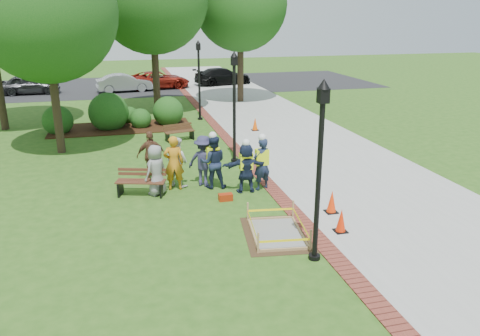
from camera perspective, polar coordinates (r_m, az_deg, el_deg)
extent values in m
plane|color=#285116|center=(13.67, -0.78, -5.68)|extent=(100.00, 100.00, 0.00)
cube|color=#9E9E99|center=(24.17, 5.18, 4.93)|extent=(6.00, 60.00, 0.02)
cube|color=maroon|center=(23.30, -2.41, 4.50)|extent=(0.50, 60.00, 0.03)
cube|color=#381E0F|center=(24.77, -14.24, 4.80)|extent=(7.00, 3.00, 0.05)
cube|color=black|center=(39.65, -10.17, 9.93)|extent=(36.00, 12.00, 0.01)
cube|color=#47331E|center=(12.53, 4.50, -8.05)|extent=(1.99, 2.50, 0.01)
cube|color=gray|center=(12.52, 4.50, -7.99)|extent=(1.43, 1.94, 0.04)
cube|color=tan|center=(12.51, 4.50, -7.91)|extent=(1.56, 2.08, 0.08)
cube|color=tan|center=(12.41, 4.53, -6.93)|extent=(1.60, 2.11, 0.55)
cube|color=yellow|center=(12.40, 4.53, -6.83)|extent=(1.54, 2.06, 0.06)
cube|color=brown|center=(15.22, -12.02, -1.61)|extent=(1.63, 0.90, 0.04)
cube|color=brown|center=(15.37, -11.85, -0.46)|extent=(1.50, 0.50, 0.25)
cube|color=black|center=(15.31, -11.96, -2.49)|extent=(1.50, 0.91, 0.46)
cube|color=brown|center=(21.68, -7.38, 4.43)|extent=(1.44, 0.74, 0.04)
cube|color=brown|center=(21.83, -7.62, 5.09)|extent=(1.35, 0.38, 0.22)
cube|color=black|center=(21.73, -7.36, 3.87)|extent=(1.33, 0.76, 0.41)
cube|color=black|center=(12.89, 12.13, -7.56)|extent=(0.34, 0.34, 0.04)
cone|color=red|center=(12.75, 12.23, -6.21)|extent=(0.27, 0.27, 0.62)
cube|color=black|center=(14.03, 11.04, -5.29)|extent=(0.35, 0.35, 0.05)
cone|color=#FF3508|center=(13.89, 11.13, -3.98)|extent=(0.28, 0.28, 0.65)
cube|color=black|center=(23.47, 1.84, 4.63)|extent=(0.34, 0.34, 0.04)
cone|color=#F55307|center=(23.39, 1.85, 5.43)|extent=(0.27, 0.27, 0.63)
cube|color=#9A270B|center=(14.63, -1.78, -3.58)|extent=(0.43, 0.24, 0.22)
cylinder|color=black|center=(10.70, 9.53, -1.93)|extent=(0.12, 0.12, 3.80)
cube|color=black|center=(10.19, 10.12, 8.69)|extent=(0.22, 0.22, 0.32)
cone|color=black|center=(10.15, 10.20, 10.08)|extent=(0.28, 0.28, 0.22)
cylinder|color=black|center=(11.46, 9.04, -10.65)|extent=(0.28, 0.28, 0.10)
cylinder|color=black|center=(18.02, -0.70, 6.58)|extent=(0.12, 0.12, 3.80)
cube|color=black|center=(17.73, -0.72, 12.92)|extent=(0.22, 0.22, 0.32)
cone|color=black|center=(17.71, -0.72, 13.73)|extent=(0.28, 0.28, 0.22)
cylinder|color=black|center=(18.49, -0.67, 0.96)|extent=(0.28, 0.28, 0.10)
cylinder|color=black|center=(25.75, -4.99, 10.04)|extent=(0.12, 0.12, 3.80)
cube|color=black|center=(25.55, -5.11, 14.49)|extent=(0.22, 0.22, 0.32)
cone|color=black|center=(25.53, -5.13, 15.05)|extent=(0.28, 0.28, 0.22)
cylinder|color=black|center=(26.08, -4.88, 6.02)|extent=(0.28, 0.28, 0.10)
cylinder|color=#3D2D1E|center=(20.65, -21.62, 8.04)|extent=(0.33, 0.33, 4.67)
sphere|color=#144714|center=(20.40, -22.75, 17.28)|extent=(5.56, 5.56, 5.56)
cylinder|color=#3D2D1E|center=(27.89, -10.27, 12.04)|extent=(0.40, 0.40, 5.33)
cylinder|color=#3D2D1E|center=(31.20, 0.06, 12.70)|extent=(0.41, 0.41, 5.06)
sphere|color=#144714|center=(31.06, 0.06, 19.36)|extent=(5.88, 5.88, 5.88)
sphere|color=#144714|center=(24.61, -21.17, 3.98)|extent=(1.47, 1.47, 1.47)
sphere|color=#144714|center=(24.77, -15.56, 4.64)|extent=(1.99, 1.99, 1.99)
sphere|color=#144714|center=(24.64, -11.94, 4.84)|extent=(1.07, 1.07, 1.07)
sphere|color=#144714|center=(25.15, -8.68, 5.30)|extent=(1.60, 1.60, 1.60)
sphere|color=#144714|center=(25.91, -13.24, 5.40)|extent=(0.93, 0.93, 0.93)
imported|color=gray|center=(15.11, -10.19, -0.26)|extent=(0.62, 0.60, 1.65)
imported|color=#C47917|center=(15.43, -8.08, 0.59)|extent=(0.62, 0.43, 1.83)
imported|color=white|center=(15.80, -7.71, 0.78)|extent=(0.61, 0.64, 1.69)
imported|color=brown|center=(16.61, -10.77, 1.53)|extent=(0.57, 0.39, 1.71)
imported|color=#2C2C4D|center=(15.70, -4.46, 0.86)|extent=(0.66, 0.61, 1.73)
imported|color=#1C2C4A|center=(15.09, 0.74, 0.00)|extent=(0.55, 0.38, 1.64)
cube|color=#CBE713|center=(15.02, 0.74, 0.84)|extent=(0.42, 0.26, 0.52)
sphere|color=white|center=(14.85, 0.75, 3.09)|extent=(0.25, 0.25, 0.25)
imported|color=#161D3B|center=(15.30, 2.67, 0.46)|extent=(0.65, 0.53, 1.75)
cube|color=#CBE713|center=(15.22, 2.69, 1.36)|extent=(0.42, 0.26, 0.52)
sphere|color=white|center=(15.05, 2.72, 3.74)|extent=(0.25, 0.25, 0.25)
imported|color=#17213C|center=(15.47, -3.29, 0.70)|extent=(0.61, 0.44, 1.78)
cube|color=#CBE713|center=(15.39, -3.31, 1.60)|extent=(0.42, 0.26, 0.52)
sphere|color=white|center=(15.22, -3.35, 3.98)|extent=(0.25, 0.25, 0.25)
imported|color=#28282A|center=(37.68, -24.13, 8.21)|extent=(2.10, 4.72, 1.53)
imported|color=#9E9EA3|center=(36.60, -13.84, 9.01)|extent=(2.50, 4.66, 1.45)
imported|color=maroon|center=(37.72, -9.88, 9.53)|extent=(2.41, 4.66, 1.46)
imported|color=black|center=(39.31, -2.09, 10.12)|extent=(2.94, 4.90, 1.49)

